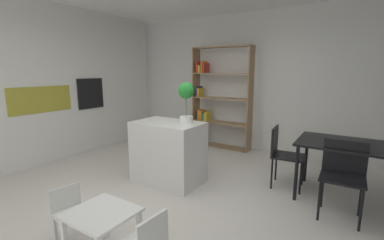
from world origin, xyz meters
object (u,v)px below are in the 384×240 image
object	(u,v)px
open_bookshelf	(216,99)
dining_chair_island_side	(282,151)
potted_plant_on_island	(186,97)
dining_table	(347,149)
kitchen_island	(168,152)
child_table	(102,220)
child_chair_left	(70,211)
dining_chair_near	(343,171)
built_in_oven	(91,93)

from	to	relation	value
open_bookshelf	dining_chair_island_side	distance (m)	2.27
potted_plant_on_island	open_bookshelf	size ratio (longest dim) A/B	0.27
dining_table	kitchen_island	bearing A→B (deg)	-161.60
child_table	dining_chair_island_side	bearing A→B (deg)	68.74
child_chair_left	dining_chair_near	world-z (taller)	dining_chair_near
open_bookshelf	dining_table	xyz separation A→B (m)	(2.55, -1.32, -0.37)
kitchen_island	child_table	world-z (taller)	kitchen_island
built_in_oven	dining_table	bearing A→B (deg)	4.38
child_chair_left	kitchen_island	bearing A→B (deg)	11.62
potted_plant_on_island	dining_table	bearing A→B (deg)	17.68
dining_table	child_table	bearing A→B (deg)	-125.56
child_table	dining_table	xyz separation A→B (m)	(1.72, 2.41, 0.31)
kitchen_island	child_chair_left	size ratio (longest dim) A/B	1.90
kitchen_island	dining_chair_island_side	size ratio (longest dim) A/B	1.16
child_table	potted_plant_on_island	bearing A→B (deg)	99.56
child_chair_left	dining_chair_near	xyz separation A→B (m)	(2.22, 1.96, 0.24)
child_table	dining_chair_near	size ratio (longest dim) A/B	0.62
open_bookshelf	built_in_oven	bearing A→B (deg)	-140.46
potted_plant_on_island	open_bookshelf	bearing A→B (deg)	105.11
built_in_oven	dining_chair_near	distance (m)	4.62
potted_plant_on_island	dining_chair_island_side	distance (m)	1.58
child_chair_left	dining_table	size ratio (longest dim) A/B	0.46
potted_plant_on_island	dining_table	xyz separation A→B (m)	(2.02, 0.64, -0.60)
built_in_oven	kitchen_island	world-z (taller)	built_in_oven
child_chair_left	potted_plant_on_island	bearing A→B (deg)	3.33
dining_chair_near	built_in_oven	bearing A→B (deg)	177.55
dining_chair_island_side	built_in_oven	bearing A→B (deg)	89.58
dining_chair_island_side	child_chair_left	bearing A→B (deg)	143.45
potted_plant_on_island	dining_chair_near	size ratio (longest dim) A/B	0.67
kitchen_island	dining_table	distance (m)	2.40
built_in_oven	kitchen_island	size ratio (longest dim) A/B	0.60
open_bookshelf	child_table	xyz separation A→B (m)	(0.83, -3.73, -0.68)
kitchen_island	potted_plant_on_island	bearing A→B (deg)	23.91
child_chair_left	open_bookshelf	bearing A→B (deg)	14.99
open_bookshelf	dining_chair_near	bearing A→B (deg)	-34.72
kitchen_island	open_bookshelf	bearing A→B (deg)	97.65
built_in_oven	kitchen_island	distance (m)	2.46
open_bookshelf	dining_chair_near	distance (m)	3.14
potted_plant_on_island	child_chair_left	distance (m)	2.03
potted_plant_on_island	dining_chair_near	distance (m)	2.16
built_in_oven	child_chair_left	bearing A→B (deg)	-41.03
built_in_oven	open_bookshelf	bearing A→B (deg)	39.54
child_table	child_chair_left	world-z (taller)	child_chair_left
dining_table	dining_chair_island_side	world-z (taller)	dining_chair_island_side
open_bookshelf	child_chair_left	distance (m)	3.81
built_in_oven	child_chair_left	distance (m)	3.25
potted_plant_on_island	dining_table	distance (m)	2.20
built_in_oven	dining_chair_island_side	bearing A→B (deg)	5.15
potted_plant_on_island	dining_chair_island_side	world-z (taller)	potted_plant_on_island
built_in_oven	child_table	size ratio (longest dim) A/B	1.11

